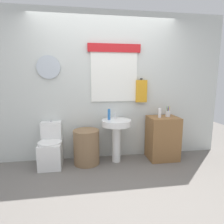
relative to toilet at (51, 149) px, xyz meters
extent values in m
plane|color=slate|center=(0.95, -0.88, -0.28)|extent=(8.00, 8.00, 0.00)
cube|color=silver|center=(0.95, 0.27, 1.02)|extent=(4.40, 0.10, 2.60)
cube|color=white|center=(1.11, 0.20, 1.19)|extent=(0.82, 0.03, 0.86)
cube|color=red|center=(1.11, 0.19, 1.68)|extent=(0.92, 0.04, 0.14)
cylinder|color=silver|center=(0.00, 0.20, 1.35)|extent=(0.39, 0.03, 0.39)
cylinder|color=black|center=(1.61, 0.19, 1.16)|extent=(0.02, 0.06, 0.02)
cube|color=gold|center=(1.61, 0.17, 0.94)|extent=(0.20, 0.05, 0.40)
cube|color=white|center=(0.00, -0.03, -0.08)|extent=(0.36, 0.50, 0.41)
cylinder|color=white|center=(0.00, -0.09, 0.14)|extent=(0.38, 0.38, 0.03)
cube|color=white|center=(0.00, 0.14, 0.28)|extent=(0.34, 0.18, 0.31)
cylinder|color=silver|center=(0.00, 0.14, 0.44)|extent=(0.04, 0.04, 0.02)
cylinder|color=#846647|center=(0.59, -0.03, 0.01)|extent=(0.44, 0.44, 0.59)
cylinder|color=white|center=(1.11, -0.03, 0.04)|extent=(0.15, 0.15, 0.65)
cylinder|color=white|center=(1.11, -0.03, 0.42)|extent=(0.51, 0.51, 0.10)
cylinder|color=silver|center=(1.11, 0.09, 0.52)|extent=(0.03, 0.03, 0.10)
cube|color=olive|center=(1.96, -0.03, 0.10)|extent=(0.52, 0.44, 0.78)
cylinder|color=#2D6BB7|center=(0.99, 0.02, 0.56)|extent=(0.05, 0.05, 0.18)
cylinder|color=white|center=(1.87, -0.07, 0.58)|extent=(0.05, 0.05, 0.17)
cylinder|color=silver|center=(2.05, -0.01, 0.54)|extent=(0.08, 0.08, 0.10)
cylinder|color=yellow|center=(2.07, -0.01, 0.59)|extent=(0.01, 0.03, 0.18)
cylinder|color=red|center=(2.05, 0.01, 0.59)|extent=(0.02, 0.01, 0.18)
cylinder|color=green|center=(2.04, -0.01, 0.59)|extent=(0.02, 0.04, 0.18)
cylinder|color=blue|center=(2.05, -0.03, 0.59)|extent=(0.02, 0.01, 0.18)
camera|label=1|loc=(0.54, -3.19, 1.17)|focal=30.71mm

